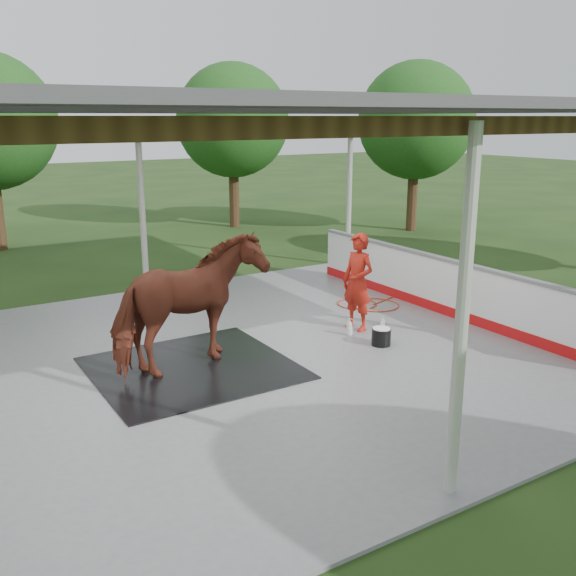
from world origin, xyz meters
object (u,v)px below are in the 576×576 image
dasher_board (445,287)px  horse (190,304)px  wash_bucket (381,336)px  handler (358,282)px

dasher_board → horse: 5.58m
wash_bucket → dasher_board: bearing=19.2°
horse → wash_bucket: 3.46m
dasher_board → handler: size_ratio=4.37×
horse → handler: size_ratio=1.35×
dasher_board → wash_bucket: size_ratio=23.72×
wash_bucket → horse: bearing=167.2°
dasher_board → handler: handler is taller
handler → wash_bucket: bearing=-22.2°
handler → horse: bearing=-98.0°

